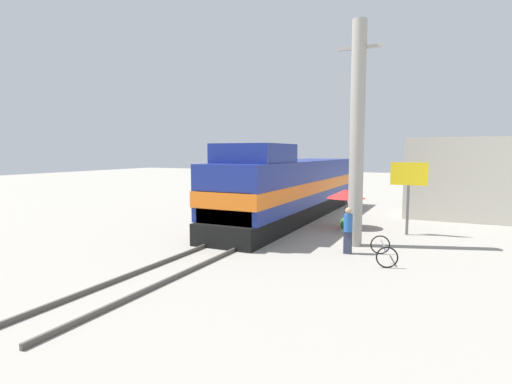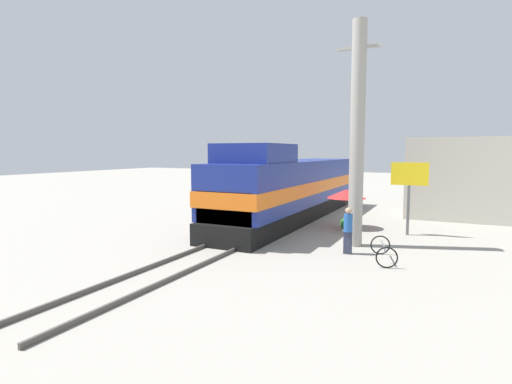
% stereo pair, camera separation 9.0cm
% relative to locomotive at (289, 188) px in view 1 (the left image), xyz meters
% --- Properties ---
extents(ground_plane, '(120.00, 120.00, 0.00)m').
position_rel_locomotive_xyz_m(ground_plane, '(0.00, -2.33, -1.87)').
color(ground_plane, gray).
extents(rail_near, '(0.08, 29.06, 0.15)m').
position_rel_locomotive_xyz_m(rail_near, '(-0.72, -2.33, -1.80)').
color(rail_near, '#4C4742').
rests_on(rail_near, ground_plane).
extents(rail_far, '(0.08, 29.06, 0.15)m').
position_rel_locomotive_xyz_m(rail_far, '(0.72, -2.33, -1.80)').
color(rail_far, '#4C4742').
rests_on(rail_far, ground_plane).
extents(locomotive, '(3.18, 16.82, 4.37)m').
position_rel_locomotive_xyz_m(locomotive, '(0.00, 0.00, 0.00)').
color(locomotive, black).
rests_on(locomotive, ground_plane).
extents(utility_pole, '(1.80, 0.60, 9.36)m').
position_rel_locomotive_xyz_m(utility_pole, '(4.83, -4.74, 2.83)').
color(utility_pole, '#9E998E').
rests_on(utility_pole, ground_plane).
extents(vendor_umbrella, '(2.03, 2.03, 2.04)m').
position_rel_locomotive_xyz_m(vendor_umbrella, '(3.54, -0.94, -0.07)').
color(vendor_umbrella, '#4C4C4C').
rests_on(vendor_umbrella, ground_plane).
extents(billboard_sign, '(1.69, 0.12, 3.50)m').
position_rel_locomotive_xyz_m(billboard_sign, '(6.65, -1.43, 0.75)').
color(billboard_sign, '#595959').
rests_on(billboard_sign, ground_plane).
extents(shrub_cluster, '(0.72, 0.72, 0.72)m').
position_rel_locomotive_xyz_m(shrub_cluster, '(3.81, -1.71, -1.51)').
color(shrub_cluster, '#2D722D').
rests_on(shrub_cluster, ground_plane).
extents(person_bystander, '(0.34, 0.34, 1.84)m').
position_rel_locomotive_xyz_m(person_bystander, '(4.89, -6.27, -0.87)').
color(person_bystander, '#2D3347').
rests_on(person_bystander, ground_plane).
extents(bicycle, '(1.23, 2.07, 0.75)m').
position_rel_locomotive_xyz_m(bicycle, '(6.31, -6.73, -1.49)').
color(bicycle, black).
rests_on(bicycle, ground_plane).
extents(building_block_distant, '(8.36, 4.50, 4.83)m').
position_rel_locomotive_xyz_m(building_block_distant, '(10.14, 5.52, 0.54)').
color(building_block_distant, '#B7B2A3').
rests_on(building_block_distant, ground_plane).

